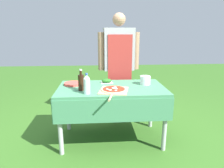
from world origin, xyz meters
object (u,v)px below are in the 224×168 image
Objects in this scene: water_bottle at (87,84)px; herb_container at (107,81)px; mixing_tub at (145,80)px; person_cook at (119,60)px; oil_bottle at (81,82)px; prep_table at (112,94)px; pizza_on_peel at (114,90)px; plate_stack at (73,84)px.

herb_container is (0.25, 0.48, -0.09)m from water_bottle.
herb_container is 0.53m from mixing_tub.
mixing_tub is at bearing -13.15° from herb_container.
person_cook is 11.98× the size of mixing_tub.
water_bottle is 1.35× the size of herb_container.
herb_container is at bearing 46.39° from oil_bottle.
prep_table is 0.82× the size of person_cook.
person_cook reaches higher than prep_table.
water_bottle is (-0.46, -0.85, -0.15)m from person_cook.
pizza_on_peel reaches higher than plate_stack.
mixing_tub is at bearing 14.65° from oil_bottle.
herb_container is 0.73× the size of plate_stack.
oil_bottle is 1.07× the size of plate_stack.
oil_bottle is (-0.38, -0.12, 0.21)m from prep_table.
prep_table is 5.30× the size of oil_bottle.
plate_stack is (-0.51, 0.15, 0.12)m from prep_table.
person_cook is at bearing 75.48° from prep_table.
pizza_on_peel reaches higher than prep_table.
oil_bottle is at bearing -176.83° from pizza_on_peel.
water_bottle is (0.08, -0.14, 0.01)m from oil_bottle.
oil_bottle reaches higher than mixing_tub.
plate_stack is (-0.21, 0.40, -0.10)m from water_bottle.
herb_container is at bearing 103.87° from prep_table.
prep_table is at bearing 17.91° from oil_bottle.
pizza_on_peel is 0.41m from herb_container.
person_cook reaches higher than oil_bottle.
oil_bottle is 1.84× the size of mixing_tub.
pizza_on_peel is at bearing 75.20° from person_cook.
pizza_on_peel is at bearing 13.00° from water_bottle.
plate_stack is (-0.46, -0.07, -0.01)m from herb_container.
oil_bottle is at bearing -165.35° from mixing_tub.
oil_bottle reaches higher than herb_container.
prep_table is 0.45m from water_bottle.
prep_table is at bearing -168.09° from mixing_tub.
oil_bottle is at bearing 48.92° from person_cook.
prep_table is 0.72m from person_cook.
pizza_on_peel is 0.34m from water_bottle.
person_cook is 6.51× the size of oil_bottle.
person_cook is 7.04× the size of water_bottle.
pizza_on_peel is 3.11× the size of herb_container.
water_bottle is 0.47m from plate_stack.
oil_bottle is 1.46× the size of herb_container.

